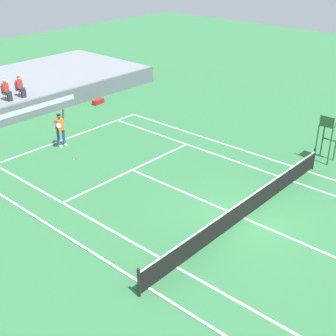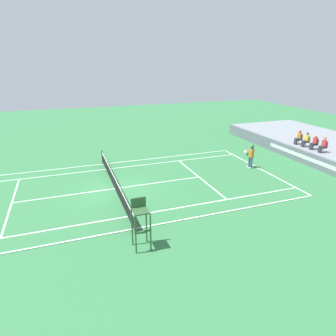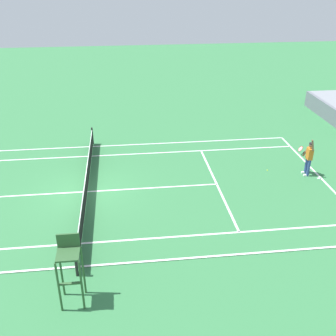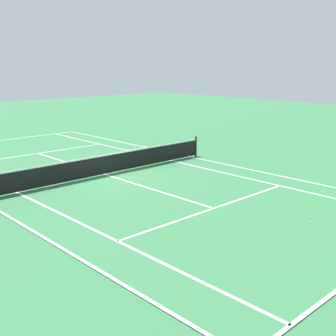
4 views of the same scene
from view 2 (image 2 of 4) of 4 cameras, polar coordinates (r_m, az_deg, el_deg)
The scene contains 11 objects.
ground_plane at distance 20.50m, azimuth -10.34°, elevation -4.04°, with size 80.00×80.00×0.00m, color #337542.
court at distance 20.50m, azimuth -10.34°, elevation -4.01°, with size 11.08×23.88×0.03m.
net at distance 20.30m, azimuth -10.43°, elevation -2.69°, with size 11.98×0.10×1.07m.
barrier_wall at distance 27.67m, azimuth 24.83°, elevation 2.01°, with size 23.55×0.25×1.14m.
spectator_seated_0 at distance 29.28m, azimuth 24.15°, elevation 5.43°, with size 0.44×0.60×1.27m.
spectator_seated_1 at distance 28.67m, azimuth 25.35°, elevation 4.97°, with size 0.44×0.60×1.27m.
spectator_seated_2 at distance 28.04m, azimuth 26.67°, elevation 4.47°, with size 0.44×0.60×1.27m.
spectator_seated_3 at distance 27.42m, azimuth 28.06°, elevation 3.93°, with size 0.44×0.60×1.27m.
tennis_player at distance 24.77m, azimuth 15.89°, elevation 2.21°, with size 0.78×0.62×2.08m.
tennis_ball at distance 24.62m, azimuth 11.25°, elevation 0.13°, with size 0.07×0.07×0.07m, color #D1E533.
umpire_chair at distance 13.56m, azimuth -5.42°, elevation -9.63°, with size 0.77×0.77×2.44m.
Camera 2 is at (18.57, -2.79, 8.24)m, focal length 31.21 mm.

